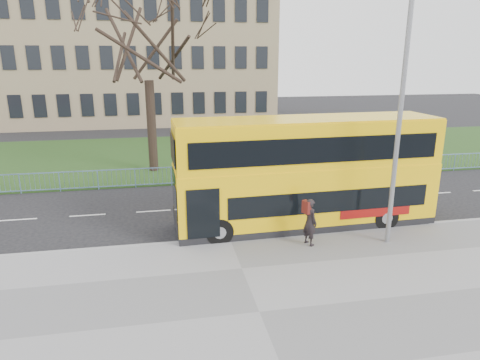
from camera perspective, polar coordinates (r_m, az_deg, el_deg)
ground at (r=18.61m, az=-2.19°, el=-6.20°), size 120.00×120.00×0.00m
pavement at (r=12.69m, az=2.59°, el=-17.37°), size 80.00×10.50×0.12m
kerb at (r=17.17m, az=-1.41°, el=-7.91°), size 80.00×0.20×0.14m
grass_verge at (r=32.21m, az=-6.00°, el=3.42°), size 80.00×15.40×0.08m
guard_railing at (r=24.65m, az=-4.49°, el=0.73°), size 40.00×0.12×1.10m
bare_tree at (r=27.05m, az=-12.18°, el=15.14°), size 9.37×9.37×13.38m
civic_building at (r=52.10m, az=-13.97°, el=15.57°), size 30.00×15.00×14.00m
yellow_bus at (r=18.15m, az=8.81°, el=1.27°), size 11.07×2.96×4.61m
pedestrian at (r=16.49m, az=9.29°, el=-5.54°), size 0.66×0.78×1.83m
street_lamp at (r=16.48m, az=20.22°, el=8.57°), size 1.95×0.47×9.22m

